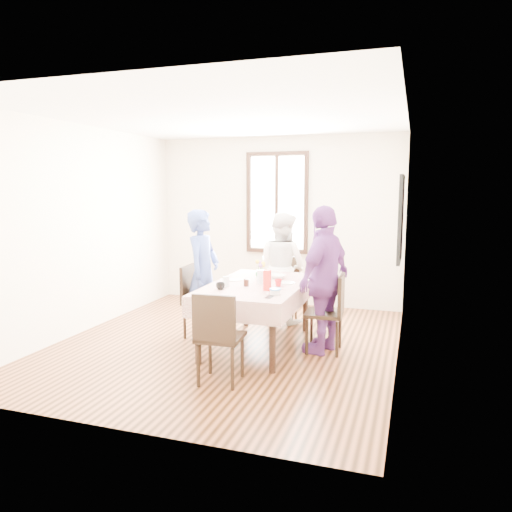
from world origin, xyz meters
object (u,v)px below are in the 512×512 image
object	(u,v)px
person_left	(203,274)
person_far	(282,268)
dining_table	(257,315)
chair_left	(202,301)
chair_right	(324,313)
chair_near	(221,337)
person_right	(323,280)
chair_far	(282,290)

from	to	relation	value
person_left	person_far	bearing A→B (deg)	-37.32
dining_table	chair_left	distance (m)	0.82
chair_right	person_far	size ratio (longest dim) A/B	0.59
chair_near	person_right	world-z (taller)	person_right
dining_table	chair_left	xyz separation A→B (m)	(-0.80, 0.16, 0.08)
person_right	chair_right	bearing A→B (deg)	108.74
chair_far	person_right	xyz separation A→B (m)	(0.77, -1.10, 0.39)
chair_left	person_far	distance (m)	1.30
chair_far	person_left	world-z (taller)	person_left
person_far	dining_table	bearing A→B (deg)	114.38
person_right	chair_near	bearing A→B (deg)	-13.96
chair_far	person_right	bearing A→B (deg)	120.48
dining_table	person_left	xyz separation A→B (m)	(-0.77, 0.16, 0.44)
chair_near	person_far	xyz separation A→B (m)	(0.00, 2.29, 0.32)
chair_left	chair_far	xyz separation A→B (m)	(0.80, 1.00, 0.00)
dining_table	person_left	bearing A→B (deg)	168.52
person_left	chair_near	bearing A→B (deg)	-148.29
person_left	dining_table	bearing A→B (deg)	-100.35
dining_table	person_far	bearing A→B (deg)	90.00
chair_right	dining_table	bearing A→B (deg)	91.05
dining_table	person_far	world-z (taller)	person_far
chair_left	person_left	distance (m)	0.36
chair_right	person_right	size ratio (longest dim) A/B	0.54
chair_left	chair_right	distance (m)	1.60
dining_table	chair_far	distance (m)	1.16
chair_left	person_right	xyz separation A→B (m)	(1.57, -0.10, 0.39)
chair_far	person_left	xyz separation A→B (m)	(-0.77, -1.00, 0.36)
dining_table	chair_left	bearing A→B (deg)	168.82
dining_table	person_right	bearing A→B (deg)	3.87
dining_table	chair_far	world-z (taller)	chair_far
chair_right	person_far	xyz separation A→B (m)	(-0.80, 1.08, 0.32)
chair_right	chair_far	world-z (taller)	same
chair_near	person_right	distance (m)	1.49
chair_right	person_left	xyz separation A→B (m)	(-1.57, 0.10, 0.36)
chair_far	person_far	size ratio (longest dim) A/B	0.59
person_right	chair_far	bearing A→B (deg)	-126.14
chair_right	person_left	world-z (taller)	person_left
dining_table	chair_right	bearing A→B (deg)	3.77
dining_table	person_left	world-z (taller)	person_left
dining_table	person_right	world-z (taller)	person_right
chair_left	person_far	size ratio (longest dim) A/B	0.59
person_far	person_left	bearing A→B (deg)	75.93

